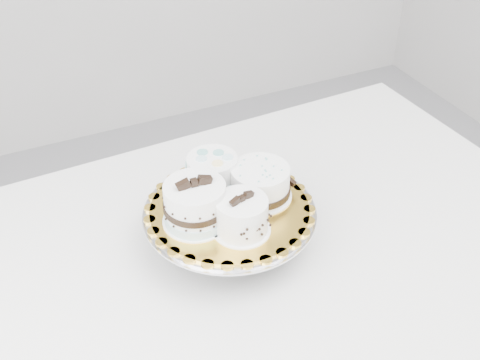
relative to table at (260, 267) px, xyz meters
name	(u,v)px	position (x,y,z in m)	size (l,w,h in m)	color
table	(260,267)	(0.00, 0.00, 0.00)	(1.30, 0.90, 0.75)	silver
cake_stand	(230,221)	(-0.06, 0.02, 0.13)	(0.33, 0.33, 0.09)	gray
cake_board	(230,209)	(-0.06, 0.02, 0.16)	(0.30, 0.30, 0.00)	gold
cake_swirl	(242,216)	(-0.06, -0.05, 0.20)	(0.11, 0.11, 0.08)	white
cake_banded	(195,205)	(-0.13, 0.01, 0.20)	(0.12, 0.12, 0.10)	white
cake_dots	(212,173)	(-0.06, 0.09, 0.20)	(0.12, 0.12, 0.07)	white
cake_ribbon	(261,183)	(0.01, 0.03, 0.19)	(0.15, 0.15, 0.07)	white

